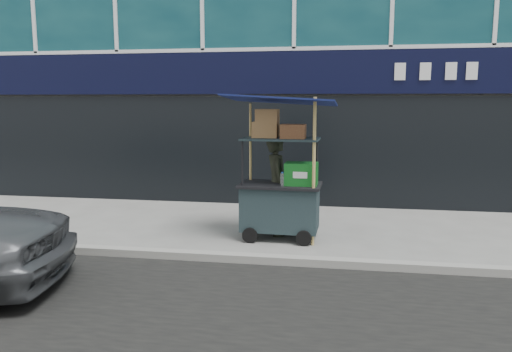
# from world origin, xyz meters

# --- Properties ---
(ground) EXTENTS (80.00, 80.00, 0.00)m
(ground) POSITION_xyz_m (0.00, 0.00, 0.00)
(ground) COLOR slate
(ground) RESTS_ON ground
(curb) EXTENTS (80.00, 0.18, 0.12)m
(curb) POSITION_xyz_m (0.00, -0.20, 0.06)
(curb) COLOR gray
(curb) RESTS_ON ground
(vendor_cart) EXTENTS (1.82, 1.32, 2.41)m
(vendor_cart) POSITION_xyz_m (0.07, 1.16, 0.85)
(vendor_cart) COLOR black
(vendor_cart) RESTS_ON ground
(vendor_man) EXTENTS (0.58, 0.73, 1.75)m
(vendor_man) POSITION_xyz_m (-0.04, 1.41, 0.87)
(vendor_man) COLOR black
(vendor_man) RESTS_ON ground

